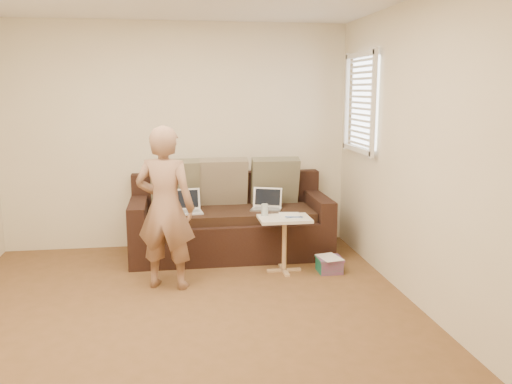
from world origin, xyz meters
The scene contains 17 objects.
floor centered at (0.00, 0.00, 0.00)m, with size 4.50×4.50×0.00m, color brown.
wall_back centered at (0.00, 2.25, 1.30)m, with size 4.00×4.00×0.00m, color beige.
wall_front centered at (0.00, -2.25, 1.30)m, with size 4.00×4.00×0.00m, color beige.
wall_right centered at (2.00, 0.00, 1.30)m, with size 4.50×4.50×0.00m, color beige.
window_blinds centered at (1.95, 1.50, 1.70)m, with size 0.12×0.88×1.08m, color white, non-canonical shape.
sofa centered at (0.56, 1.77, 0.42)m, with size 2.20×0.95×0.85m, color black, non-canonical shape.
pillow_left centered at (-0.04, 2.00, 0.79)m, with size 0.55×0.14×0.55m, color #615B48, non-canonical shape.
pillow_mid centered at (0.51, 2.01, 0.79)m, with size 0.55×0.14×0.55m, color #786D56, non-canonical shape.
pillow_right centered at (1.11, 1.99, 0.79)m, with size 0.55×0.14×0.55m, color #615B48, non-canonical shape.
laptop_silver centered at (0.96, 1.68, 0.52)m, with size 0.33×0.24×0.22m, color #B7BABC, non-canonical shape.
laptop_white centered at (0.07, 1.65, 0.52)m, with size 0.35×0.25×0.25m, color white, non-canonical shape.
person centered at (-0.13, 0.84, 0.77)m, with size 0.56×0.38×1.53m, color #8F644E.
side_table centered at (1.05, 1.10, 0.28)m, with size 0.52×0.36×0.57m, color silver, non-canonical shape.
drinking_glass centered at (0.86, 1.21, 0.63)m, with size 0.07×0.07×0.12m, color silver, non-canonical shape.
scissors centered at (1.13, 1.06, 0.58)m, with size 0.18×0.10×0.02m, color silver, non-canonical shape.
paper_on_table centered at (1.11, 1.16, 0.57)m, with size 0.21×0.30×0.00m, color white, non-canonical shape.
striped_box centered at (1.50, 1.00, 0.08)m, with size 0.25×0.25×0.16m, color #B81B7B, non-canonical shape.
Camera 1 is at (-0.03, -4.04, 1.84)m, focal length 37.44 mm.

